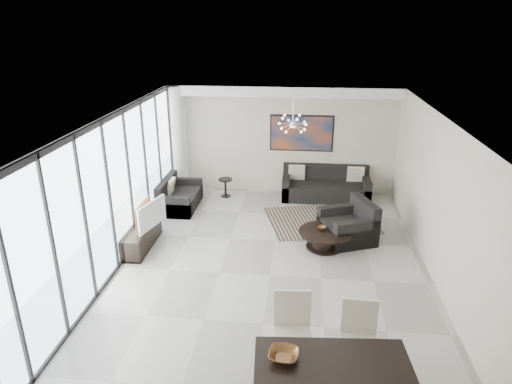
# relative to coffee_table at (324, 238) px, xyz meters

# --- Properties ---
(room_shell) EXTENTS (6.00, 9.00, 2.90)m
(room_shell) POSITION_rel_coffee_table_xyz_m (-0.59, -1.23, 1.23)
(room_shell) COLOR #A8A39B
(room_shell) RESTS_ON ground
(window_wall) EXTENTS (0.37, 8.95, 2.90)m
(window_wall) POSITION_rel_coffee_table_xyz_m (-3.91, -1.23, 1.25)
(window_wall) COLOR silver
(window_wall) RESTS_ON floor
(soffit) EXTENTS (5.98, 0.40, 0.26)m
(soffit) POSITION_rel_coffee_table_xyz_m (-1.06, 3.07, 2.55)
(soffit) COLOR white
(soffit) RESTS_ON room_shell
(painting) EXTENTS (1.68, 0.04, 0.98)m
(painting) POSITION_rel_coffee_table_xyz_m (-0.56, 3.24, 1.43)
(painting) COLOR #A44816
(painting) RESTS_ON room_shell
(chandelier) EXTENTS (0.66, 0.66, 0.71)m
(chandelier) POSITION_rel_coffee_table_xyz_m (-0.76, 1.27, 2.13)
(chandelier) COLOR silver
(chandelier) RESTS_ON room_shell
(rug) EXTENTS (2.82, 2.43, 0.01)m
(rug) POSITION_rel_coffee_table_xyz_m (-0.03, 1.37, -0.21)
(rug) COLOR black
(rug) RESTS_ON floor
(coffee_table) EXTENTS (1.09, 1.09, 0.38)m
(coffee_table) POSITION_rel_coffee_table_xyz_m (0.00, 0.00, 0.00)
(coffee_table) COLOR black
(coffee_table) RESTS_ON floor
(bowl_coffee) EXTENTS (0.23, 0.23, 0.07)m
(bowl_coffee) POSITION_rel_coffee_table_xyz_m (-0.07, 0.08, 0.20)
(bowl_coffee) COLOR brown
(bowl_coffee) RESTS_ON coffee_table
(sofa_main) EXTENTS (2.29, 0.94, 0.83)m
(sofa_main) POSITION_rel_coffee_table_xyz_m (0.13, 2.85, 0.07)
(sofa_main) COLOR black
(sofa_main) RESTS_ON floor
(loveseat) EXTENTS (0.84, 1.50, 0.75)m
(loveseat) POSITION_rel_coffee_table_xyz_m (-3.60, 1.82, 0.04)
(loveseat) COLOR black
(loveseat) RESTS_ON floor
(armchair) EXTENTS (1.30, 1.34, 0.88)m
(armchair) POSITION_rel_coffee_table_xyz_m (0.54, 0.43, 0.09)
(armchair) COLOR black
(armchair) RESTS_ON floor
(side_table) EXTENTS (0.37, 0.37, 0.50)m
(side_table) POSITION_rel_coffee_table_xyz_m (-2.53, 2.67, 0.12)
(side_table) COLOR black
(side_table) RESTS_ON floor
(tv_console) EXTENTS (0.41, 1.47, 0.46)m
(tv_console) POSITION_rel_coffee_table_xyz_m (-3.82, -0.35, 0.01)
(tv_console) COLOR black
(tv_console) RESTS_ON floor
(television) EXTENTS (0.37, 0.97, 0.56)m
(television) POSITION_rel_coffee_table_xyz_m (-3.66, -0.30, 0.52)
(television) COLOR gray
(television) RESTS_ON tv_console
(dining_table) EXTENTS (1.90, 1.05, 0.77)m
(dining_table) POSITION_rel_coffee_table_xyz_m (-0.10, -4.33, 0.46)
(dining_table) COLOR black
(dining_table) RESTS_ON floor
(dining_chair_nw) EXTENTS (0.54, 0.54, 1.10)m
(dining_chair_nw) POSITION_rel_coffee_table_xyz_m (-0.59, -3.47, 0.42)
(dining_chair_nw) COLOR beige
(dining_chair_nw) RESTS_ON floor
(dining_chair_ne) EXTENTS (0.50, 0.50, 1.04)m
(dining_chair_ne) POSITION_rel_coffee_table_xyz_m (0.30, -3.50, 0.39)
(dining_chair_ne) COLOR beige
(dining_chair_ne) RESTS_ON floor
(bowl_dining) EXTENTS (0.40, 0.40, 0.09)m
(bowl_dining) POSITION_rel_coffee_table_xyz_m (-0.68, -4.29, 0.59)
(bowl_dining) COLOR brown
(bowl_dining) RESTS_ON dining_table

